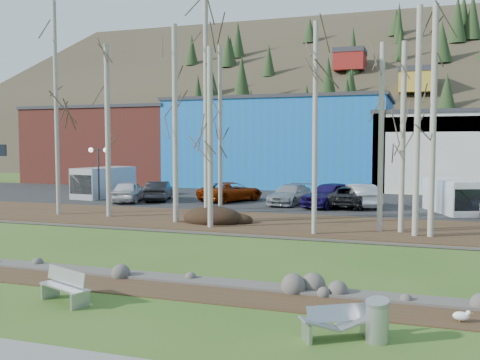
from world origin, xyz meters
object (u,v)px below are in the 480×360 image
(car_4, at_px, (330,195))
(car_6, at_px, (349,196))
(seagull, at_px, (462,316))
(van_grey, at_px, (102,182))
(litter_bin, at_px, (377,322))
(car_5, at_px, (358,195))
(car_0, at_px, (129,191))
(car_1, at_px, (159,191))
(bench_intact, at_px, (65,286))
(street_lamp, at_px, (98,159))
(bench_damaged, at_px, (338,322))
(van_white, at_px, (454,196))
(car_2, at_px, (231,192))
(car_3, at_px, (290,194))

(car_4, height_order, car_6, car_4)
(seagull, relative_size, car_6, 0.09)
(car_6, distance_m, van_grey, 18.01)
(seagull, distance_m, car_6, 21.26)
(litter_bin, relative_size, van_grey, 0.16)
(seagull, bearing_deg, car_5, 105.74)
(car_0, distance_m, car_1, 2.06)
(bench_intact, relative_size, litter_bin, 2.13)
(street_lamp, height_order, car_0, street_lamp)
(bench_damaged, bearing_deg, van_grey, 101.29)
(car_6, bearing_deg, van_white, 171.36)
(car_5, relative_size, car_6, 0.93)
(litter_bin, xyz_separation_m, seagull, (1.76, 1.79, -0.23))
(seagull, relative_size, car_4, 0.10)
(car_0, height_order, car_1, car_0)
(street_lamp, relative_size, car_4, 0.80)
(bench_intact, bearing_deg, van_grey, 142.92)
(car_1, distance_m, car_6, 13.01)
(street_lamp, distance_m, car_2, 9.59)
(litter_bin, height_order, car_6, car_6)
(seagull, bearing_deg, car_1, 135.26)
(bench_intact, bearing_deg, seagull, 30.90)
(street_lamp, relative_size, van_grey, 0.70)
(van_white, bearing_deg, car_3, 152.18)
(car_3, xyz_separation_m, car_5, (4.39, -0.08, 0.08))
(car_0, xyz_separation_m, car_5, (15.08, 1.95, 0.02))
(car_0, distance_m, car_3, 10.89)
(street_lamp, bearing_deg, bench_damaged, -57.47)
(car_0, xyz_separation_m, car_4, (13.37, 1.37, 0.07))
(car_5, relative_size, van_white, 0.94)
(seagull, relative_size, car_3, 0.10)
(bench_damaged, xyz_separation_m, car_5, (-2.01, 22.58, 0.51))
(bench_damaged, height_order, car_6, car_6)
(litter_bin, bearing_deg, seagull, 45.55)
(car_0, bearing_deg, car_4, 171.33)
(bench_intact, xyz_separation_m, street_lamp, (-12.60, 20.69, 2.61))
(seagull, height_order, car_1, car_1)
(car_3, height_order, van_grey, van_grey)
(car_2, bearing_deg, seagull, 149.44)
(car_3, bearing_deg, bench_intact, -82.64)
(litter_bin, distance_m, van_white, 21.58)
(street_lamp, xyz_separation_m, van_grey, (-0.86, 1.73, -1.80))
(car_2, distance_m, car_5, 8.67)
(car_5, distance_m, van_white, 5.60)
(van_grey, bearing_deg, street_lamp, -56.91)
(car_0, distance_m, car_5, 15.21)
(car_2, height_order, van_grey, van_grey)
(bench_damaged, distance_m, seagull, 3.16)
(car_1, height_order, car_4, car_4)
(car_3, distance_m, car_4, 2.76)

